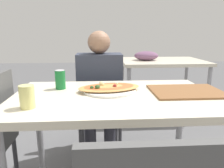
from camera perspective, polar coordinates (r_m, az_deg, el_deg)
The scene contains 8 objects.
dining_table at distance 1.33m, azimuth 0.66°, elevation -6.13°, with size 1.21×0.77×0.75m.
chair_far_seated at distance 2.06m, azimuth -3.24°, elevation -4.24°, with size 0.40×0.40×0.88m.
person_seated at distance 1.90m, azimuth -3.26°, elevation -0.43°, with size 0.39×0.25×1.12m.
pizza_main at distance 1.38m, azimuth -0.79°, elevation -1.09°, with size 0.43×0.34×0.06m.
soda_can at distance 1.47m, azimuth -13.37°, elevation 1.12°, with size 0.07×0.07×0.12m.
drink_glass at distance 1.14m, azimuth -21.32°, elevation -3.13°, with size 0.07×0.07×0.11m.
serving_tray at distance 1.44m, azimuth 18.90°, elevation -1.81°, with size 0.43×0.33×0.01m.
background_table at distance 3.03m, azimuth 12.20°, elevation 5.05°, with size 1.10×0.80×0.87m.
Camera 1 is at (-0.10, -1.25, 1.11)m, focal length 35.00 mm.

